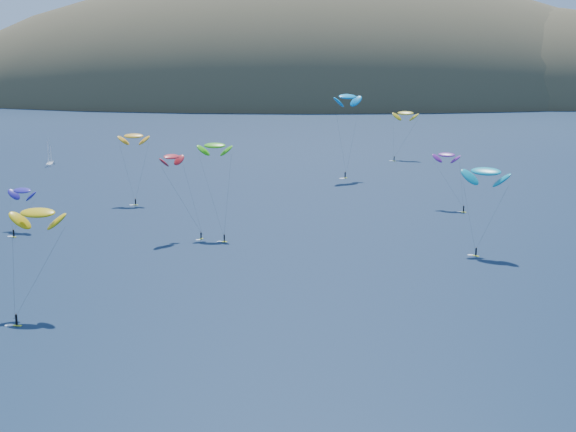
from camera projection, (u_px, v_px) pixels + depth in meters
The scene contains 11 objects.
island at pixel (332, 111), 636.74m from camera, with size 730.00×300.00×210.00m.
sailboat at pixel (50, 163), 286.56m from camera, with size 8.13×6.98×9.91m.
kitesurfer_1 at pixel (134, 136), 219.32m from camera, with size 8.39×8.75×20.33m.
kitesurfer_2 at pixel (38, 213), 130.46m from camera, with size 9.54×12.06×18.66m.
kitesurfer_3 at pixel (215, 146), 182.93m from camera, with size 8.09×12.67×22.30m.
kitesurfer_4 at pixel (347, 97), 257.64m from camera, with size 11.51×10.50×28.99m.
kitesurfer_5 at pixel (486, 171), 166.91m from camera, with size 10.94×10.40×19.72m.
kitesurfer_6 at pixel (447, 155), 212.98m from camera, with size 8.06×11.62×15.88m.
kitesurfer_9 at pixel (172, 157), 179.81m from camera, with size 10.53×8.37×20.03m.
kitesurfer_10 at pixel (22, 191), 187.85m from camera, with size 8.43×12.18×11.33m.
kitesurfer_11 at pixel (405, 113), 301.08m from camera, with size 10.84×12.67×19.60m.
Camera 1 is at (5.61, -77.65, 43.51)m, focal length 50.00 mm.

